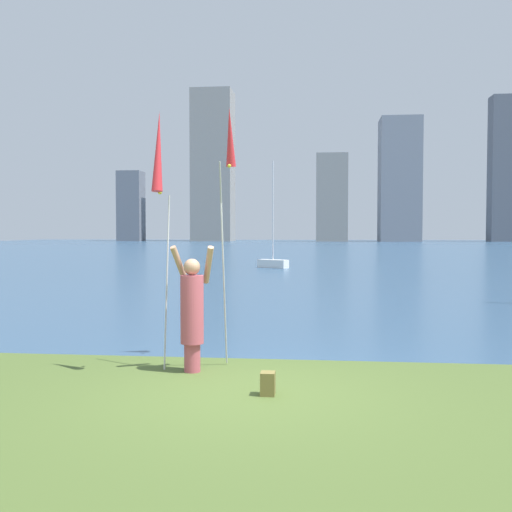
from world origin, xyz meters
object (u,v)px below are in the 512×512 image
Objects in this scene: person at (192,310)px; sailboat_0 at (273,261)px; kite_flag_right at (230,146)px; bag at (268,384)px; kite_flag_left at (159,158)px.

sailboat_0 is at bearing 75.14° from person.
kite_flag_right is 3.95m from bag.
kite_flag_right is at bearing -87.07° from sailboat_0.
kite_flag_right is 13.65× the size of bag.
bag is at bearing -68.57° from kite_flag_right.
person is 0.49× the size of kite_flag_left.
sailboat_0 is (-0.79, 24.75, -0.57)m from person.
person reaches higher than bag.
bag is at bearing -60.06° from person.
kite_flag_right reaches higher than bag.
kite_flag_left is at bearing -129.08° from kite_flag_right.
kite_flag_left is 25.12m from sailboat_0.
kite_flag_right is (0.87, 1.07, 0.31)m from kite_flag_left.
sailboat_0 is (-0.35, 24.97, -2.79)m from kite_flag_left.
kite_flag_left is 3.55m from bag.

